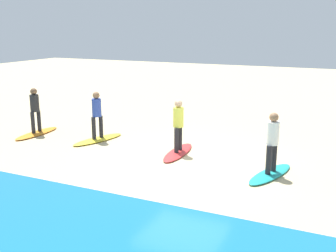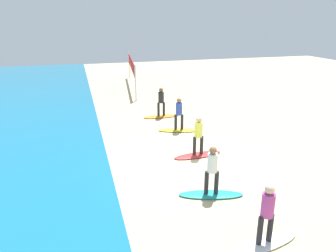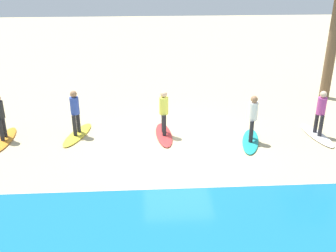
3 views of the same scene
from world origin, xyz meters
name	(u,v)px [view 3 (image 3 of 3)]	position (x,y,z in m)	size (l,w,h in m)	color
ground_plane	(178,143)	(0.00, 0.00, 0.00)	(60.00, 60.00, 0.00)	#CCB789
surfboard_white	(317,135)	(-5.10, -0.28, 0.04)	(2.10, 0.56, 0.09)	white
surfer_white	(321,110)	(-5.10, -0.28, 1.04)	(0.32, 0.46, 1.64)	#232328
surfboard_teal	(250,141)	(-2.56, 0.07, 0.04)	(2.10, 0.56, 0.09)	teal
surfer_teal	(253,115)	(-2.56, 0.07, 1.04)	(0.32, 0.45, 1.64)	#232328
surfboard_red	(164,135)	(0.46, -0.65, 0.04)	(2.10, 0.56, 0.09)	red
surfer_red	(164,109)	(0.46, -0.65, 1.04)	(0.32, 0.46, 1.64)	#232328
surfboard_yellow	(78,135)	(3.62, -0.84, 0.04)	(2.10, 0.56, 0.09)	yellow
surfer_yellow	(75,109)	(3.62, -0.84, 1.04)	(0.32, 0.45, 1.64)	#232328
surfboard_orange	(5,139)	(6.15, -0.59, 0.04)	(2.10, 0.56, 0.09)	orange
surfer_orange	(0,114)	(6.15, -0.59, 1.04)	(0.32, 0.46, 1.64)	#232328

